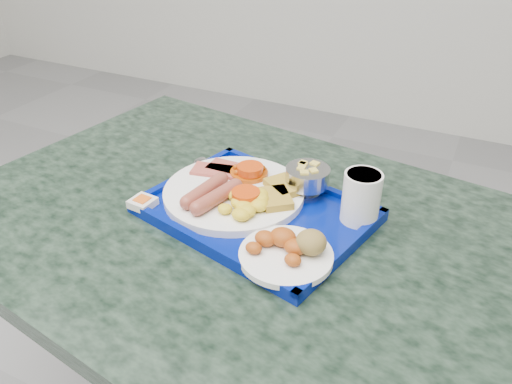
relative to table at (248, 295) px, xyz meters
The scene contains 9 objects.
table is the anchor object (origin of this frame).
tray 0.20m from the table, 74.77° to the left, with size 0.46×0.38×0.02m.
main_plate 0.22m from the table, 133.81° to the left, with size 0.28×0.28×0.04m.
bread_plate 0.26m from the table, 33.11° to the right, with size 0.16×0.16×0.05m.
fruit_bowl 0.28m from the table, 59.20° to the left, with size 0.09×0.09×0.06m.
juice_cup 0.32m from the table, 22.86° to the left, with size 0.07×0.07×0.10m.
spoon 0.30m from the table, 147.76° to the left, with size 0.03×0.15×0.01m.
knife 0.29m from the table, 158.15° to the left, with size 0.01×0.17×0.00m, color #ADADAF.
jam_packet 0.29m from the table, 163.25° to the right, with size 0.05×0.05×0.02m.
Camera 1 is at (0.75, 0.11, 1.26)m, focal length 35.00 mm.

